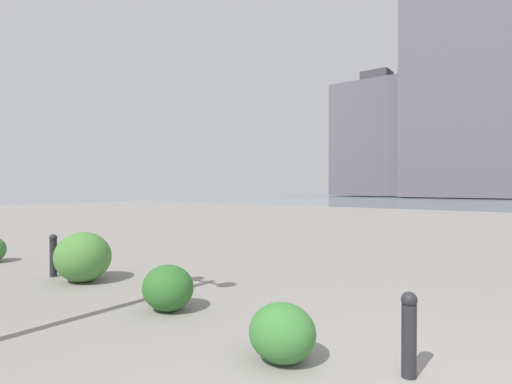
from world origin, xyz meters
The scene contains 7 objects.
building_slab centered at (10.41, -64.51, 17.75)m, with size 16.04×11.25×37.57m.
building_annex centered at (24.66, -67.44, 9.90)m, with size 13.21×10.95×21.86m.
bollard_near centered at (0.90, -0.99, 0.37)m, with size 0.13×0.13×0.70m.
bollard_mid centered at (6.93, -1.12, 0.39)m, with size 0.13×0.13×0.74m.
shrub_round centered at (3.86, -1.01, 0.29)m, with size 0.68×0.61×0.58m.
shrub_wide centered at (6.17, -1.22, 0.41)m, with size 0.96×0.86×0.82m.
shrub_tall centered at (1.90, -0.61, 0.26)m, with size 0.62×0.56×0.52m.
Camera 1 is at (-0.01, 2.38, 1.57)m, focal length 28.05 mm.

